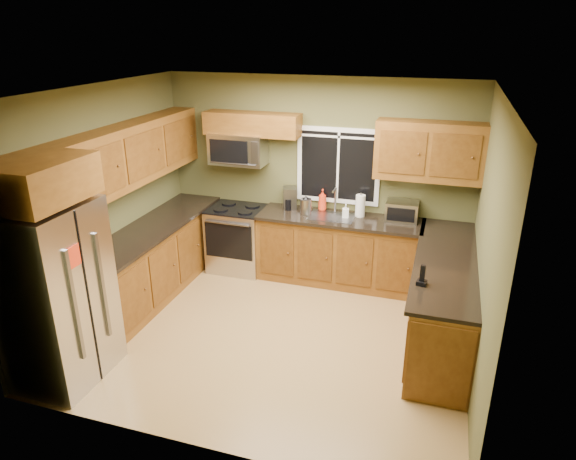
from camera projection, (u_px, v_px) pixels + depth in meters
The scene contains 28 objects.
floor at pixel (275, 333), 5.88m from camera, with size 4.20×4.20×0.00m, color #A17C47.
ceiling at pixel (272, 91), 4.88m from camera, with size 4.20×4.20×0.00m, color white.
back_wall at pixel (316, 178), 6.98m from camera, with size 4.20×4.20×0.00m, color brown.
front_wall at pixel (195, 307), 3.78m from camera, with size 4.20×4.20×0.00m, color brown.
left_wall at pixel (103, 204), 5.96m from camera, with size 3.60×3.60×0.00m, color brown.
right_wall at pixel (486, 248), 4.80m from camera, with size 3.60×3.60×0.00m, color brown.
window at pixel (338, 166), 6.80m from camera, with size 1.12×0.03×1.02m.
base_cabinets_left at pixel (155, 261), 6.63m from camera, with size 0.60×2.65×0.90m, color brown.
countertop_left at pixel (153, 227), 6.45m from camera, with size 0.65×2.65×0.04m, color black.
base_cabinets_back at pixel (339, 251), 6.93m from camera, with size 2.17×0.60×0.90m, color brown.
countertop_back at pixel (340, 219), 6.73m from camera, with size 2.17×0.65×0.04m, color black.
base_cabinets_peninsula at pixel (443, 300), 5.70m from camera, with size 0.60×2.52×0.90m.
countertop_peninsula at pixel (446, 261), 5.53m from camera, with size 0.65×2.50×0.04m, color black.
upper_cabinets_left at pixel (133, 153), 6.15m from camera, with size 0.33×2.65×0.72m, color brown.
upper_cabinets_back_left at pixel (252, 124), 6.80m from camera, with size 1.30×0.33×0.30m, color brown.
upper_cabinets_back_right at pixel (429, 151), 6.24m from camera, with size 1.30×0.33×0.72m, color brown.
upper_cabinet_over_fridge at pixel (35, 180), 4.46m from camera, with size 0.72×0.90×0.38m, color brown.
refrigerator at pixel (57, 295), 4.88m from camera, with size 0.74×0.90×1.80m.
range at pixel (238, 238), 7.30m from camera, with size 0.76×0.69×0.94m.
microwave at pixel (238, 149), 6.95m from camera, with size 0.76×0.41×0.42m.
sink at pixel (332, 215), 6.77m from camera, with size 0.60×0.42×0.36m.
toaster_oven at pixel (402, 211), 6.59m from camera, with size 0.41×0.32×0.25m.
coffee_maker at pixel (290, 199), 7.03m from camera, with size 0.24×0.28×0.29m.
kettle at pixel (306, 206), 6.79m from camera, with size 0.20×0.20×0.27m.
paper_towel_roll at pixel (360, 206), 6.72m from camera, with size 0.14×0.14×0.32m.
soap_bottle_a at pixel (322, 200), 6.94m from camera, with size 0.11×0.11×0.29m, color red.
soap_bottle_b at pixel (346, 211), 6.69m from camera, with size 0.08×0.08×0.18m, color white.
cordless_phone at pixel (422, 279), 4.96m from camera, with size 0.11×0.11×0.21m.
Camera 1 is at (1.64, -4.75, 3.28)m, focal length 32.00 mm.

